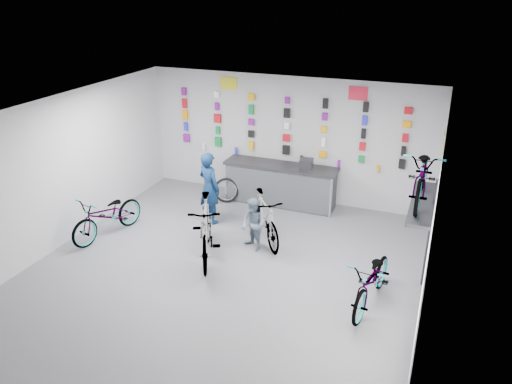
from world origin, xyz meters
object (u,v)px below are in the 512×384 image
at_px(bike_right, 373,281).
at_px(clerk, 209,188).
at_px(counter, 280,185).
at_px(customer, 253,224).
at_px(bike_service, 264,218).
at_px(bike_left, 108,215).
at_px(bike_center, 206,229).

xyz_separation_m(bike_right, clerk, (-3.87, 1.83, 0.35)).
relative_size(counter, bike_right, 1.54).
relative_size(counter, customer, 2.47).
distance_m(counter, bike_right, 4.28).
distance_m(bike_service, clerk, 1.53).
xyz_separation_m(bike_left, bike_service, (3.13, 0.98, 0.05)).
height_order(bike_service, customer, customer).
xyz_separation_m(bike_service, customer, (-0.09, -0.39, 0.02)).
bearing_deg(bike_service, bike_right, -69.20).
height_order(bike_center, bike_service, bike_center).
height_order(bike_left, bike_service, bike_service).
bearing_deg(bike_left, bike_right, 8.50).
bearing_deg(customer, bike_center, -105.32).
distance_m(counter, customer, 2.29).
height_order(counter, customer, customer).
distance_m(counter, bike_center, 2.96).
xyz_separation_m(bike_right, customer, (-2.52, 1.02, 0.08)).
bearing_deg(counter, bike_left, -134.68).
relative_size(bike_left, bike_center, 0.88).
xyz_separation_m(counter, bike_center, (-0.51, -2.91, 0.12)).
xyz_separation_m(bike_right, bike_service, (-2.43, 1.42, 0.06)).
bearing_deg(bike_right, customer, 165.91).
bearing_deg(bike_center, clerk, 89.17).
height_order(counter, bike_service, bike_service).
distance_m(bike_right, clerk, 4.30).
xyz_separation_m(counter, bike_left, (-2.83, -2.86, -0.01)).
distance_m(bike_center, clerk, 1.59).
bearing_deg(clerk, bike_right, 178.98).
bearing_deg(bike_right, counter, 137.56).
distance_m(counter, bike_left, 4.03).
height_order(bike_left, bike_right, bike_left).
xyz_separation_m(bike_left, bike_right, (5.56, -0.43, -0.01)).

